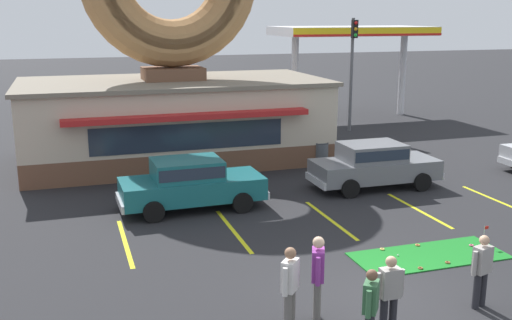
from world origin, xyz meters
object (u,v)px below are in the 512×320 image
Objects in this scene: car_grey at (374,163)px; pedestrian_clipboard_woman at (370,306)px; traffic_light_pole at (352,60)px; pedestrian_beanie_man at (389,292)px; putting_flag_pin at (485,231)px; golf_ball at (398,255)px; car_teal at (190,182)px; trash_bin at (321,154)px; pedestrian_hooded_kid at (318,274)px; pedestrian_leather_jacket_man at (482,268)px; pedestrian_blue_sweater_man at (290,285)px.

pedestrian_clipboard_woman is at bearing -118.97° from car_grey.
pedestrian_clipboard_woman is (-5.21, -9.41, -0.01)m from car_grey.
traffic_light_pole is (4.05, 9.90, 2.84)m from car_grey.
pedestrian_beanie_man is (-4.63, -9.06, 0.01)m from car_grey.
golf_ball is at bearing 178.06° from putting_flag_pin.
trash_bin is at bearing 31.71° from car_teal.
pedestrian_hooded_kid is 1.12× the size of pedestrian_clipboard_woman.
pedestrian_leather_jacket_man is 12.16m from trash_bin.
putting_flag_pin is 0.31× the size of pedestrian_hooded_kid.
car_grey is at bearing -112.26° from traffic_light_pole.
pedestrian_blue_sweater_man is 1.08× the size of pedestrian_clipboard_woman.
pedestrian_leather_jacket_man is at bearing -108.75° from traffic_light_pole.
car_grey is at bearing 52.73° from pedestrian_blue_sweater_man.
putting_flag_pin is 16.60m from traffic_light_pole.
pedestrian_clipboard_woman is at bearing -149.12° from pedestrian_beanie_man.
putting_flag_pin is 6.37m from pedestrian_clipboard_woman.
car_grey is (2.44, 5.80, 0.82)m from golf_ball.
putting_flag_pin is 0.35× the size of pedestrian_leather_jacket_man.
pedestrian_leather_jacket_man is (3.42, -0.53, -0.11)m from pedestrian_hooded_kid.
trash_bin is 0.17× the size of traffic_light_pole.
golf_ball is 2.55m from putting_flag_pin.
pedestrian_blue_sweater_man is at bearing 156.05° from pedestrian_beanie_man.
pedestrian_blue_sweater_man is 1.86m from pedestrian_beanie_man.
car_teal is at bearing 96.89° from pedestrian_hooded_kid.
pedestrian_blue_sweater_man is 21.14m from traffic_light_pole.
pedestrian_beanie_man is 0.28× the size of traffic_light_pole.
car_teal is at bearing -135.99° from traffic_light_pole.
traffic_light_pole is at bearing 61.65° from pedestrian_hooded_kid.
pedestrian_blue_sweater_man is at bearing -127.27° from car_grey.
pedestrian_leather_jacket_man is 0.27× the size of traffic_light_pole.
golf_ball is 0.01× the size of car_teal.
pedestrian_clipboard_woman is 1.61× the size of trash_bin.
pedestrian_hooded_kid is (-5.74, -2.22, 0.54)m from putting_flag_pin.
pedestrian_blue_sweater_man reaches higher than car_teal.
trash_bin is (5.84, 11.70, -0.44)m from pedestrian_blue_sweater_man.
pedestrian_clipboard_woman is (-2.77, -3.62, 0.81)m from golf_ball.
trash_bin is (-0.49, 3.39, -0.37)m from car_grey.
car_teal is 8.90m from pedestrian_beanie_man.
pedestrian_leather_jacket_man is 1.01× the size of pedestrian_clipboard_woman.
car_grey is 0.79× the size of traffic_light_pole.
pedestrian_clipboard_woman is at bearing -115.62° from traffic_light_pole.
traffic_light_pole reaches higher than car_teal.
trash_bin is 8.56m from traffic_light_pole.
pedestrian_clipboard_woman is at bearing -165.38° from pedestrian_leather_jacket_man.
golf_ball is at bearing 35.64° from pedestrian_hooded_kid.
pedestrian_clipboard_woman is at bearing -81.27° from car_teal.
pedestrian_hooded_kid reaches higher than trash_bin.
car_teal is 2.61× the size of pedestrian_hooded_kid.
pedestrian_leather_jacket_man reaches higher than trash_bin.
traffic_light_pole is (6.49, 15.69, 3.66)m from golf_ball.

